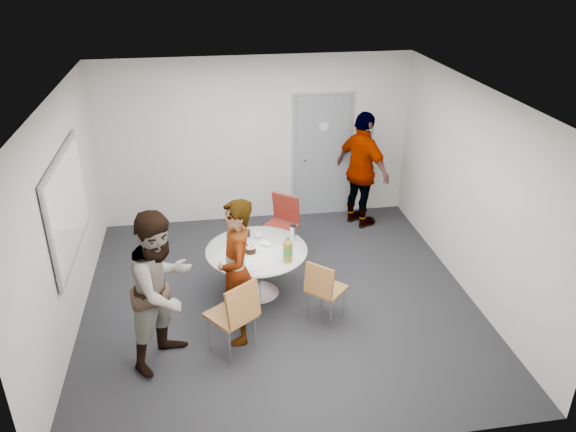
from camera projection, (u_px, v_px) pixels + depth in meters
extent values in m
plane|color=black|center=(279.00, 299.00, 7.39)|extent=(5.00, 5.00, 0.00)
plane|color=silver|center=(277.00, 95.00, 6.20)|extent=(5.00, 5.00, 0.00)
plane|color=beige|center=(256.00, 141.00, 9.01)|extent=(5.00, 0.00, 5.00)
plane|color=beige|center=(63.00, 221.00, 6.43)|extent=(0.00, 5.00, 5.00)
plane|color=beige|center=(472.00, 193.00, 7.15)|extent=(0.00, 5.00, 5.00)
plane|color=beige|center=(323.00, 334.00, 4.58)|extent=(5.00, 0.00, 5.00)
cube|color=slate|center=(323.00, 157.00, 9.28)|extent=(0.90, 0.05, 2.05)
cube|color=gray|center=(322.00, 156.00, 9.30)|extent=(1.02, 0.04, 2.12)
cylinder|color=#B2BFC6|center=(324.00, 127.00, 9.02)|extent=(0.16, 0.01, 0.16)
cylinder|color=silver|center=(304.00, 159.00, 9.18)|extent=(0.04, 0.14, 0.04)
cube|color=gray|center=(68.00, 205.00, 6.57)|extent=(0.03, 1.90, 1.25)
cube|color=white|center=(70.00, 205.00, 6.57)|extent=(0.01, 1.78, 1.13)
cylinder|color=silver|center=(257.00, 250.00, 7.19)|extent=(1.31, 1.31, 0.03)
cylinder|color=silver|center=(257.00, 272.00, 7.34)|extent=(0.09, 0.09, 0.63)
cylinder|color=silver|center=(258.00, 293.00, 7.48)|extent=(0.56, 0.56, 0.02)
cylinder|color=silver|center=(250.00, 253.00, 7.10)|extent=(0.19, 0.19, 0.01)
cylinder|color=black|center=(250.00, 250.00, 7.09)|extent=(0.14, 0.14, 0.08)
cylinder|color=silver|center=(250.00, 246.00, 7.06)|extent=(0.15, 0.15, 0.02)
cylinder|color=olive|center=(288.00, 252.00, 6.86)|extent=(0.11, 0.11, 0.26)
cylinder|color=#378938|center=(288.00, 251.00, 6.86)|extent=(0.12, 0.12, 0.10)
cone|color=olive|center=(288.00, 241.00, 6.79)|extent=(0.11, 0.11, 0.05)
cylinder|color=#439547|center=(288.00, 238.00, 6.77)|extent=(0.04, 0.04, 0.03)
imported|color=white|center=(259.00, 234.00, 7.46)|extent=(0.15, 0.15, 0.09)
cylinder|color=black|center=(248.00, 232.00, 7.48)|extent=(0.05, 0.05, 0.12)
cylinder|color=silver|center=(293.00, 233.00, 7.38)|extent=(0.07, 0.07, 0.20)
cylinder|color=black|center=(293.00, 225.00, 7.33)|extent=(0.08, 0.08, 0.03)
cube|color=#E77473|center=(233.00, 240.00, 7.39)|extent=(0.14, 0.08, 0.02)
ellipsoid|color=white|center=(265.00, 244.00, 7.28)|extent=(0.22, 0.22, 0.04)
cube|color=brown|center=(231.00, 315.00, 6.25)|extent=(0.64, 0.64, 0.04)
cube|color=brown|center=(243.00, 304.00, 6.00)|extent=(0.41, 0.33, 0.44)
cylinder|color=silver|center=(234.00, 318.00, 6.59)|extent=(0.02, 0.02, 0.49)
cylinder|color=silver|center=(209.00, 332.00, 6.36)|extent=(0.02, 0.02, 0.49)
cylinder|color=silver|center=(255.00, 332.00, 6.36)|extent=(0.02, 0.02, 0.49)
cylinder|color=silver|center=(230.00, 347.00, 6.12)|extent=(0.02, 0.02, 0.49)
cube|color=brown|center=(327.00, 289.00, 6.82)|extent=(0.56, 0.56, 0.03)
cube|color=brown|center=(319.00, 281.00, 6.58)|extent=(0.34, 0.32, 0.38)
cylinder|color=silver|center=(344.00, 301.00, 6.95)|extent=(0.02, 0.02, 0.43)
cylinder|color=silver|center=(322.00, 293.00, 7.12)|extent=(0.02, 0.02, 0.43)
cylinder|color=silver|center=(331.00, 314.00, 6.71)|extent=(0.02, 0.02, 0.43)
cylinder|color=silver|center=(308.00, 306.00, 6.88)|extent=(0.02, 0.02, 0.43)
cube|color=maroon|center=(279.00, 228.00, 8.15)|extent=(0.63, 0.63, 0.04)
cube|color=maroon|center=(286.00, 207.00, 8.21)|extent=(0.39, 0.35, 0.43)
cylinder|color=silver|center=(262.00, 245.00, 8.19)|extent=(0.02, 0.02, 0.48)
cylinder|color=silver|center=(283.00, 251.00, 8.03)|extent=(0.02, 0.02, 0.48)
cylinder|color=silver|center=(275.00, 235.00, 8.48)|extent=(0.02, 0.02, 0.48)
cylinder|color=silver|center=(296.00, 241.00, 8.31)|extent=(0.02, 0.02, 0.48)
imported|color=#A5C6EA|center=(237.00, 273.00, 6.30)|extent=(0.44, 0.65, 1.77)
imported|color=white|center=(162.00, 289.00, 5.96)|extent=(1.09, 1.12, 1.82)
imported|color=black|center=(362.00, 170.00, 8.93)|extent=(0.94, 1.20, 1.90)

